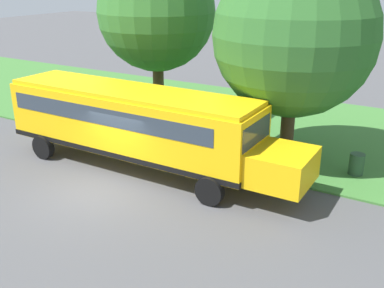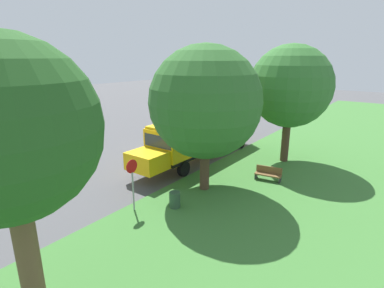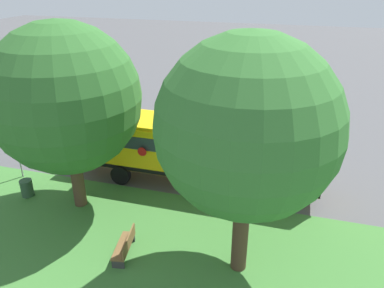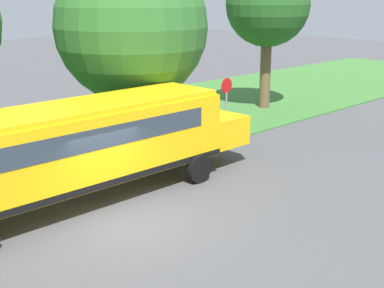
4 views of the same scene
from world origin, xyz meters
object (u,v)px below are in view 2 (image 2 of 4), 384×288
Objects in this scene: school_bus at (203,133)px; park_bench at (268,174)px; stop_sign at (133,179)px; trash_bin at (175,200)px; oak_tree_roadside_mid at (203,101)px; oak_tree_beside_bus at (292,86)px; oak_tree_far_end at (3,131)px.

park_bench is at bearing 166.63° from school_bus.
stop_sign is 3.04× the size of trash_bin.
school_bus is 6.84m from oak_tree_roadside_mid.
oak_tree_roadside_mid is at bearing -86.99° from trash_bin.
oak_tree_beside_bus reaches higher than park_bench.
oak_tree_beside_bus reaches higher than trash_bin.
trash_bin is at bearing 115.31° from school_bus.
oak_tree_roadside_mid is 5.53m from stop_sign.
trash_bin is at bearing 68.87° from park_bench.
oak_tree_roadside_mid reaches higher than stop_sign.
oak_tree_far_end reaches higher than school_bus.
school_bus is 13.80× the size of trash_bin.
oak_tree_roadside_mid is at bearing -81.96° from oak_tree_far_end.
oak_tree_beside_bus is at bearing -91.93° from oak_tree_far_end.
oak_tree_far_end is at bearing 98.04° from oak_tree_roadside_mid.
oak_tree_roadside_mid is 2.99× the size of stop_sign.
school_bus is at bearing -72.18° from oak_tree_far_end.
oak_tree_roadside_mid is 1.01× the size of oak_tree_far_end.
oak_tree_roadside_mid is 4.93× the size of park_bench.
school_bus is 8.55m from trash_bin.
oak_tree_far_end is 8.99× the size of trash_bin.
oak_tree_roadside_mid reaches higher than trash_bin.
stop_sign is (3.39, 11.81, -3.78)m from oak_tree_beside_bus.
oak_tree_far_end is (-4.93, 15.33, 3.86)m from school_bus.
park_bench is (-3.84, -7.63, -1.26)m from stop_sign.
oak_tree_far_end reaches higher than stop_sign.
school_bus is at bearing -64.69° from trash_bin.
stop_sign is (1.31, 4.13, -3.44)m from oak_tree_roadside_mid.
school_bus reaches higher than stop_sign.
oak_tree_beside_bus is 3.06× the size of stop_sign.
oak_tree_beside_bus reaches higher than oak_tree_roadside_mid.
trash_bin is at bearing 93.01° from oak_tree_roadside_mid.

